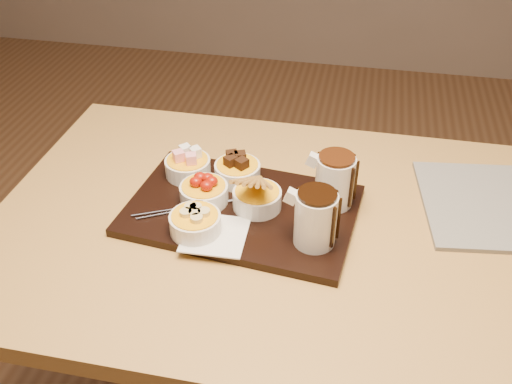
% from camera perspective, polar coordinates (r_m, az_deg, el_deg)
% --- Properties ---
extents(dining_table, '(1.20, 0.80, 0.75)m').
position_cam_1_polar(dining_table, '(1.23, 2.69, -6.57)').
color(dining_table, '#B68943').
rests_on(dining_table, ground).
extents(serving_board, '(0.49, 0.35, 0.02)m').
position_cam_1_polar(serving_board, '(1.18, -1.43, -1.82)').
color(serving_board, black).
rests_on(serving_board, dining_table).
extents(napkin, '(0.12, 0.12, 0.00)m').
position_cam_1_polar(napkin, '(1.10, -4.10, -4.27)').
color(napkin, white).
rests_on(napkin, serving_board).
extents(bowl_marshmallows, '(0.10, 0.10, 0.04)m').
position_cam_1_polar(bowl_marshmallows, '(1.26, -6.82, 2.48)').
color(bowl_marshmallows, silver).
rests_on(bowl_marshmallows, serving_board).
extents(bowl_cake, '(0.10, 0.10, 0.04)m').
position_cam_1_polar(bowl_cake, '(1.24, -1.87, 2.01)').
color(bowl_cake, silver).
rests_on(bowl_cake, serving_board).
extents(bowl_strawberries, '(0.10, 0.10, 0.04)m').
position_cam_1_polar(bowl_strawberries, '(1.18, -5.22, -0.16)').
color(bowl_strawberries, silver).
rests_on(bowl_strawberries, serving_board).
extents(bowl_biscotti, '(0.10, 0.10, 0.04)m').
position_cam_1_polar(bowl_biscotti, '(1.16, 0.11, -0.72)').
color(bowl_biscotti, silver).
rests_on(bowl_biscotti, serving_board).
extents(bowl_bananas, '(0.10, 0.10, 0.04)m').
position_cam_1_polar(bowl_bananas, '(1.10, -6.09, -3.16)').
color(bowl_bananas, silver).
rests_on(bowl_bananas, serving_board).
extents(pitcher_dark_chocolate, '(0.09, 0.09, 0.11)m').
position_cam_1_polar(pitcher_dark_chocolate, '(1.06, 5.96, -2.73)').
color(pitcher_dark_chocolate, silver).
rests_on(pitcher_dark_chocolate, serving_board).
extents(pitcher_milk_chocolate, '(0.09, 0.09, 0.11)m').
position_cam_1_polar(pitcher_milk_chocolate, '(1.16, 7.87, 1.07)').
color(pitcher_milk_chocolate, silver).
rests_on(pitcher_milk_chocolate, serving_board).
extents(fondue_skewers, '(0.14, 0.25, 0.01)m').
position_cam_1_polar(fondue_skewers, '(1.17, -6.08, -1.37)').
color(fondue_skewers, silver).
rests_on(fondue_skewers, serving_board).
extents(newspaper, '(0.40, 0.34, 0.01)m').
position_cam_1_polar(newspaper, '(1.31, 24.26, -1.28)').
color(newspaper, beige).
rests_on(newspaper, dining_table).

